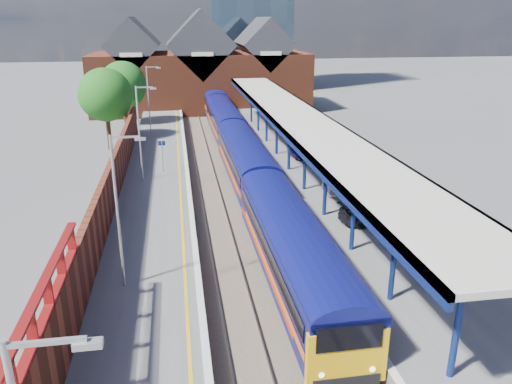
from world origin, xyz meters
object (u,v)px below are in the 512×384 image
train (233,135)px  parked_car_silver (354,185)px  lamp_post_c (141,128)px  parked_car_dark (376,211)px  lamp_post_d (150,96)px  parked_car_blue (314,150)px  platform_sign (162,151)px  lamp_post_b (120,204)px

train → parked_car_silver: bearing=-66.2°
lamp_post_c → parked_car_silver: bearing=-21.3°
lamp_post_c → parked_car_dark: bearing=-36.9°
lamp_post_d → parked_car_blue: lamp_post_d is taller
platform_sign → parked_car_blue: size_ratio=0.57×
lamp_post_d → platform_sign: bearing=-84.4°
parked_car_silver → parked_car_dark: (-0.39, -4.91, -0.04)m
lamp_post_c → platform_sign: (1.36, 2.00, -2.30)m
parked_car_dark → train: bearing=8.1°
lamp_post_c → platform_sign: bearing=55.7°
platform_sign → parked_car_dark: 17.89m
parked_car_dark → parked_car_blue: bearing=-10.5°
lamp_post_c → lamp_post_d: (0.00, 16.00, 0.00)m
train → parked_car_dark: (6.21, -19.87, -0.47)m
lamp_post_d → platform_sign: size_ratio=2.80×
platform_sign → parked_car_blue: 13.27m
lamp_post_d → lamp_post_b: bearing=-90.0°
lamp_post_d → parked_car_blue: 18.86m
parked_car_dark → parked_car_silver: bearing=-13.8°
lamp_post_b → platform_sign: (1.36, 18.00, -2.30)m
train → lamp_post_b: (-7.86, -25.32, 2.87)m
lamp_post_d → parked_car_silver: lamp_post_d is taller
parked_car_dark → lamp_post_d: bearing=18.6°
lamp_post_d → parked_car_blue: size_ratio=1.60×
parked_car_silver → platform_sign: bearing=56.5°
lamp_post_c → platform_sign: lamp_post_c is taller
lamp_post_d → parked_car_silver: (14.46, -21.64, -3.30)m
platform_sign → lamp_post_b: bearing=-94.3°
platform_sign → lamp_post_c: bearing=-124.3°
train → lamp_post_c: size_ratio=9.42×
lamp_post_b → parked_car_dark: bearing=21.2°
train → parked_car_silver: 16.36m
train → parked_car_blue: (6.54, -5.03, -0.51)m
parked_car_dark → parked_car_blue: size_ratio=1.03×
parked_car_silver → parked_car_dark: parked_car_silver is taller
train → lamp_post_d: lamp_post_d is taller
train → platform_sign: size_ratio=26.37×
train → platform_sign: bearing=-131.6°
parked_car_blue → parked_car_silver: bearing=173.5°
lamp_post_b → lamp_post_c: same height
train → platform_sign: platform_sign is taller
lamp_post_c → platform_sign: 3.34m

